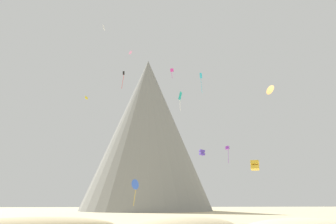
% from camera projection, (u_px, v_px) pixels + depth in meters
% --- Properties ---
extents(rock_massif, '(53.04, 53.04, 63.54)m').
position_uv_depth(rock_massif, '(146.00, 137.00, 144.92)').
color(rock_massif, gray).
rests_on(rock_massif, ground_plane).
extents(kite_cyan_high, '(0.85, 0.64, 5.86)m').
position_uv_depth(kite_cyan_high, '(201.00, 78.00, 94.36)').
color(kite_cyan_high, '#33BCDB').
extents(kite_indigo_low, '(0.98, 0.94, 1.06)m').
position_uv_depth(kite_indigo_low, '(202.00, 153.00, 62.29)').
color(kite_indigo_low, '#5138B2').
extents(kite_magenta_high, '(1.08, 0.52, 3.08)m').
position_uv_depth(kite_magenta_high, '(172.00, 71.00, 102.33)').
color(kite_magenta_high, '#D1339E').
extents(kite_orange_mid, '(1.53, 2.20, 2.02)m').
position_uv_depth(kite_orange_mid, '(271.00, 90.00, 69.14)').
color(kite_orange_mid, orange).
extents(kite_pink_high, '(0.69, 0.63, 0.83)m').
position_uv_depth(kite_pink_high, '(130.00, 52.00, 74.00)').
color(kite_pink_high, pink).
extents(kite_blue_low, '(1.56, 1.65, 4.26)m').
position_uv_depth(kite_blue_low, '(136.00, 184.00, 56.50)').
color(kite_blue_low, blue).
extents(kite_black_high, '(0.72, 0.68, 4.92)m').
position_uv_depth(kite_black_high, '(123.00, 77.00, 95.16)').
color(kite_black_high, black).
extents(kite_gold_low, '(1.88, 1.92, 1.72)m').
position_uv_depth(kite_gold_low, '(255.00, 165.00, 61.01)').
color(kite_gold_low, gold).
extents(kite_violet_mid, '(1.18, 1.18, 4.68)m').
position_uv_depth(kite_violet_mid, '(227.00, 148.00, 94.02)').
color(kite_violet_mid, purple).
extents(kite_white_high, '(0.46, 0.85, 1.09)m').
position_uv_depth(kite_white_high, '(104.00, 27.00, 68.01)').
color(kite_white_high, white).
extents(kite_yellow_high, '(0.61, 1.06, 0.87)m').
position_uv_depth(kite_yellow_high, '(86.00, 98.00, 95.54)').
color(kite_yellow_high, yellow).
extents(kite_teal_mid, '(0.89, 1.22, 3.75)m').
position_uv_depth(kite_teal_mid, '(180.00, 97.00, 68.79)').
color(kite_teal_mid, teal).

